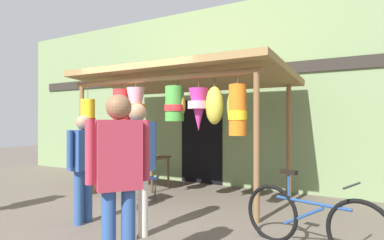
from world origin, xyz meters
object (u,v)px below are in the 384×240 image
at_px(vendor_in_orange, 137,158).
at_px(passerby_at_right, 119,171).
at_px(display_table, 136,159).
at_px(flower_heap_on_table, 139,153).
at_px(parked_bicycle, 311,221).
at_px(wicker_basket_by_table, 85,187).
at_px(shopper_by_bananas, 83,160).
at_px(folding_chair, 138,175).

xyz_separation_m(vendor_in_orange, passerby_at_right, (0.61, -0.98, 0.01)).
relative_size(display_table, passerby_at_right, 0.83).
bearing_deg(flower_heap_on_table, display_table, 160.77).
distance_m(display_table, vendor_in_orange, 3.27).
bearing_deg(vendor_in_orange, parked_bicycle, 18.60).
bearing_deg(flower_heap_on_table, parked_bicycle, -23.87).
bearing_deg(display_table, passerby_at_right, -51.85).
bearing_deg(passerby_at_right, display_table, 128.15).
relative_size(wicker_basket_by_table, shopper_by_bananas, 0.29).
height_order(vendor_in_orange, passerby_at_right, passerby_at_right).
height_order(folding_chair, wicker_basket_by_table, folding_chair).
xyz_separation_m(folding_chair, wicker_basket_by_table, (-1.49, 0.10, -0.38)).
relative_size(vendor_in_orange, shopper_by_bananas, 1.09).
distance_m(wicker_basket_by_table, vendor_in_orange, 3.15).
height_order(display_table, passerby_at_right, passerby_at_right).
bearing_deg(folding_chair, display_table, 131.24).
relative_size(flower_heap_on_table, wicker_basket_by_table, 1.67).
bearing_deg(vendor_in_orange, flower_heap_on_table, 129.47).
bearing_deg(wicker_basket_by_table, folding_chair, -3.99).
relative_size(folding_chair, passerby_at_right, 0.49).
xyz_separation_m(display_table, passerby_at_right, (2.72, -3.46, 0.39)).
distance_m(flower_heap_on_table, vendor_in_orange, 3.16).
distance_m(display_table, shopper_by_bananas, 2.63).
relative_size(parked_bicycle, shopper_by_bananas, 1.08).
bearing_deg(folding_chair, flower_heap_on_table, 128.96).
distance_m(folding_chair, passerby_at_right, 2.99).
height_order(display_table, folding_chair, folding_chair).
bearing_deg(vendor_in_orange, shopper_by_bananas, 176.14).
height_order(wicker_basket_by_table, vendor_in_orange, vendor_in_orange).
relative_size(display_table, flower_heap_on_table, 1.86).
distance_m(folding_chair, wicker_basket_by_table, 1.54).
bearing_deg(parked_bicycle, shopper_by_bananas, -168.99).
height_order(folding_chair, shopper_by_bananas, shopper_by_bananas).
bearing_deg(flower_heap_on_table, passerby_at_right, -52.63).
height_order(folding_chair, vendor_in_orange, vendor_in_orange).
relative_size(display_table, wicker_basket_by_table, 3.10).
xyz_separation_m(wicker_basket_by_table, shopper_by_bananas, (1.55, -1.41, 0.79)).
bearing_deg(wicker_basket_by_table, display_table, 62.25).
relative_size(display_table, folding_chair, 1.71).
relative_size(wicker_basket_by_table, vendor_in_orange, 0.27).
relative_size(parked_bicycle, passerby_at_right, 0.99).
bearing_deg(display_table, flower_heap_on_table, -19.23).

